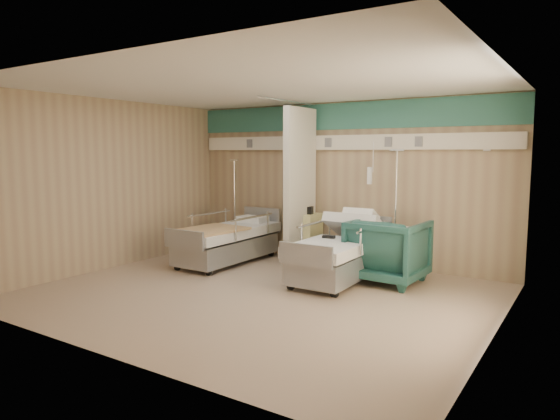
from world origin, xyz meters
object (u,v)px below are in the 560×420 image
object	(u,v)px
bedside_cabinet	(305,237)
visitor_armchair	(388,251)
bed_right	(340,259)
bed_left	(227,245)
iv_stand_left	(235,233)
iv_stand_right	(395,247)

from	to	relation	value
bedside_cabinet	visitor_armchair	world-z (taller)	visitor_armchair
bed_right	bedside_cabinet	world-z (taller)	bedside_cabinet
bed_left	iv_stand_left	world-z (taller)	iv_stand_left
bed_left	iv_stand_right	xyz separation A→B (m)	(2.70, 0.96, 0.09)
bed_right	bedside_cabinet	distance (m)	1.46
iv_stand_left	bedside_cabinet	bearing A→B (deg)	2.21
iv_stand_right	bedside_cabinet	bearing A→B (deg)	-177.86
bed_left	visitor_armchair	bearing A→B (deg)	5.33
bed_right	iv_stand_right	distance (m)	1.09
iv_stand_right	iv_stand_left	distance (m)	3.18
bedside_cabinet	visitor_armchair	xyz separation A→B (m)	(1.80, -0.63, 0.05)
bed_right	visitor_armchair	world-z (taller)	visitor_armchair
bedside_cabinet	iv_stand_left	world-z (taller)	iv_stand_left
bed_right	bed_left	world-z (taller)	same
bedside_cabinet	iv_stand_right	xyz separation A→B (m)	(1.65, 0.06, -0.02)
visitor_armchair	iv_stand_right	xyz separation A→B (m)	(-0.15, 0.70, -0.07)
bed_right	iv_stand_left	bearing A→B (deg)	162.58
visitor_armchair	iv_stand_left	distance (m)	3.38
bed_right	iv_stand_left	xyz separation A→B (m)	(-2.68, 0.84, 0.05)
bed_right	iv_stand_left	distance (m)	2.81
iv_stand_right	bed_right	bearing A→B (deg)	-117.47
iv_stand_left	bed_left	bearing A→B (deg)	-60.28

